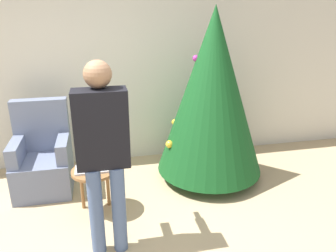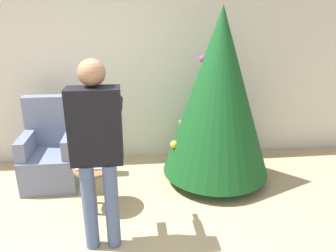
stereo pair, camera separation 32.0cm
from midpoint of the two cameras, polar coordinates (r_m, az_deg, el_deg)
The scene contains 7 objects.
wall_back at distance 4.36m, azimuth -9.36°, elevation 11.03°, with size 8.00×0.06×2.70m.
christmas_tree at distance 3.80m, azimuth 11.21°, elevation 5.49°, with size 1.27×1.27×2.05m.
armchair at distance 4.10m, azimuth -17.50°, elevation -4.78°, with size 0.62×0.64×1.03m.
person_standing at distance 2.69m, azimuth -9.05°, elevation -2.71°, with size 0.44×0.57×1.65m.
side_stool at distance 3.46m, azimuth -10.01°, elevation -7.99°, with size 0.44×0.44×0.48m.
laptop at distance 3.42m, azimuth -10.09°, elevation -6.80°, with size 0.35×0.21×0.02m.
book at distance 3.41m, azimuth -10.11°, elevation -6.47°, with size 0.17×0.15×0.02m.
Camera 2 is at (0.40, -2.09, 2.02)m, focal length 35.00 mm.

